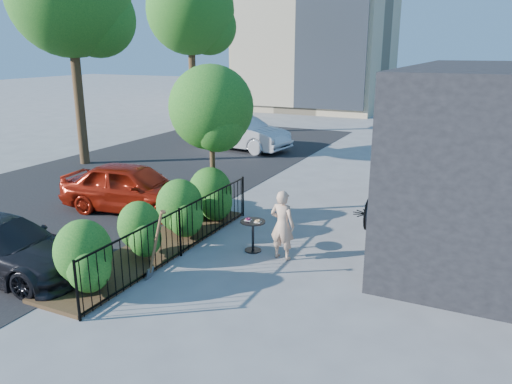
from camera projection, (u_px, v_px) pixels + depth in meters
The scene contains 14 objects.
ground at pixel (242, 268), 10.29m from camera, with size 120.00×120.00×0.00m, color gray.
fence at pixel (180, 232), 10.75m from camera, with size 0.05×6.05×1.10m.
planting_bed at pixel (155, 249), 11.19m from camera, with size 1.30×6.00×0.08m, color #382616.
shrubs at pixel (160, 220), 11.05m from camera, with size 1.10×5.60×1.24m.
patio_tree at pixel (213, 113), 12.83m from camera, with size 2.20×2.20×3.94m.
street at pixel (88, 191), 15.78m from camera, with size 9.00×30.00×0.01m, color black.
street_tree_near at pixel (70, 3), 17.92m from camera, with size 4.40×4.40×8.28m.
street_tree_far at pixel (191, 16), 24.85m from camera, with size 4.40×4.40×8.28m.
cafe_table at pixel (253, 230), 11.05m from camera, with size 0.56×0.56×0.75m.
woman at pixel (282, 225), 10.59m from camera, with size 0.55×0.36×1.52m, color #D1A587.
shovel at pixel (154, 249), 9.56m from camera, with size 0.51×0.20×1.51m.
car_red at pixel (133, 187), 13.72m from camera, with size 1.61×4.00×1.36m, color #9E1D0D.
car_silver at pixel (240, 133), 22.14m from camera, with size 1.61×4.60×1.52m, color #B7B7BC.
car_darkgrey at pixel (1, 247), 9.91m from camera, with size 1.61×3.97×1.15m, color black.
Camera 1 is at (4.33, -8.40, 4.38)m, focal length 35.00 mm.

